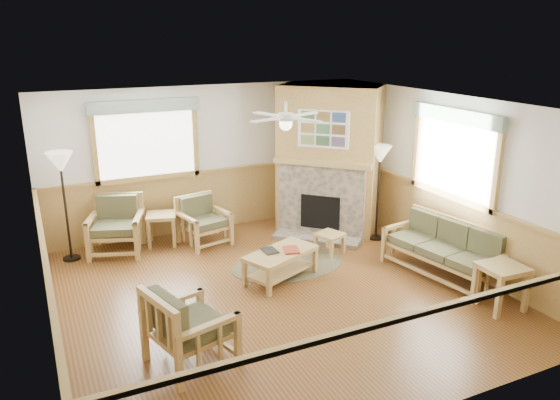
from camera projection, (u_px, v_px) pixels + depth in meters
name	position (u px, v px, depth m)	size (l,w,h in m)	color
floor	(276.00, 293.00, 7.89)	(6.00, 6.00, 0.01)	brown
ceiling	(275.00, 105.00, 7.09)	(6.00, 6.00, 0.01)	white
wall_back	(207.00, 159.00, 10.08)	(6.00, 0.02, 2.70)	silver
wall_front	(416.00, 295.00, 4.90)	(6.00, 0.02, 2.70)	silver
wall_left	(39.00, 237.00, 6.26)	(0.02, 6.00, 2.70)	silver
wall_right	(445.00, 179.00, 8.72)	(0.02, 6.00, 2.70)	silver
wainscot	(276.00, 257.00, 7.73)	(6.00, 6.00, 1.10)	#A78244
fireplace	(329.00, 159.00, 10.10)	(2.20, 2.20, 2.70)	#A78244
window_back	(143.00, 98.00, 9.24)	(1.90, 0.16, 1.50)	white
window_right	(460.00, 107.00, 8.18)	(0.16, 1.90, 1.50)	white
ceiling_fan	(286.00, 104.00, 7.48)	(1.24, 1.24, 0.36)	white
sofa	(443.00, 250.00, 8.32)	(0.75, 1.84, 0.85)	tan
armchair_back_left	(116.00, 226.00, 9.17)	(0.85, 0.85, 0.95)	tan
armchair_back_right	(204.00, 221.00, 9.57)	(0.75, 0.75, 0.84)	tan
armchair_left	(190.00, 326.00, 6.10)	(0.83, 0.83, 0.93)	tan
coffee_table	(281.00, 265.00, 8.24)	(1.15, 0.57, 0.46)	tan
end_table_chairs	(162.00, 229.00, 9.59)	(0.50, 0.48, 0.56)	tan
end_table_sofa	(500.00, 287.00, 7.36)	(0.56, 0.54, 0.63)	tan
footstool	(330.00, 243.00, 9.24)	(0.41, 0.41, 0.35)	tan
braided_rug	(288.00, 264.00, 8.81)	(1.89, 1.89, 0.01)	brown
floor_lamp_left	(65.00, 207.00, 8.76)	(0.42, 0.42, 1.82)	black
floor_lamp_right	(378.00, 193.00, 9.68)	(0.40, 0.40, 1.73)	black
book_red	(291.00, 249.00, 8.18)	(0.22, 0.30, 0.03)	maroon
book_dark	(270.00, 250.00, 8.16)	(0.20, 0.27, 0.03)	black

